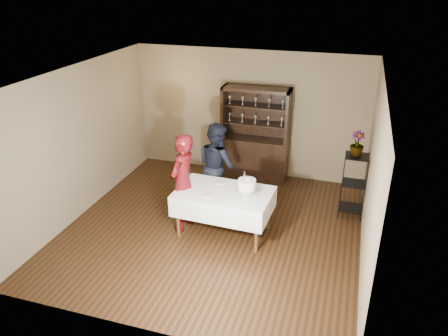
{
  "coord_description": "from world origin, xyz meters",
  "views": [
    {
      "loc": [
        2.11,
        -6.2,
        4.18
      ],
      "look_at": [
        0.17,
        0.1,
        1.15
      ],
      "focal_mm": 35.0,
      "sensor_mm": 36.0,
      "label": 1
    }
  ],
  "objects": [
    {
      "name": "wall_right",
      "position": [
        2.5,
        0.0,
        1.35
      ],
      "size": [
        0.02,
        5.0,
        2.7
      ],
      "primitive_type": "cube",
      "color": "brown",
      "rests_on": "floor"
    },
    {
      "name": "floor",
      "position": [
        0.0,
        0.0,
        0.0
      ],
      "size": [
        5.0,
        5.0,
        0.0
      ],
      "primitive_type": "plane",
      "color": "black",
      "rests_on": "ground"
    },
    {
      "name": "man",
      "position": [
        -0.19,
        0.84,
        0.83
      ],
      "size": [
        1.02,
        1.0,
        1.66
      ],
      "primitive_type": "imported",
      "rotation": [
        0.0,
        0.0,
        2.44
      ],
      "color": "black",
      "rests_on": "floor"
    },
    {
      "name": "plant_etagere",
      "position": [
        2.28,
        1.2,
        0.65
      ],
      "size": [
        0.42,
        0.42,
        1.2
      ],
      "color": "black",
      "rests_on": "floor"
    },
    {
      "name": "plate_far",
      "position": [
        0.06,
        0.26,
        0.8
      ],
      "size": [
        0.24,
        0.24,
        0.01
      ],
      "primitive_type": "cylinder",
      "rotation": [
        0.0,
        0.0,
        -0.32
      ],
      "color": "silver",
      "rests_on": "cake_table"
    },
    {
      "name": "potted_plant",
      "position": [
        2.25,
        1.22,
        1.4
      ],
      "size": [
        0.3,
        0.3,
        0.43
      ],
      "primitive_type": "imported",
      "rotation": [
        0.0,
        0.0,
        0.27
      ],
      "color": "#4D7035",
      "rests_on": "plant_etagere"
    },
    {
      "name": "cake",
      "position": [
        0.61,
        -0.08,
        0.97
      ],
      "size": [
        0.37,
        0.37,
        0.45
      ],
      "rotation": [
        0.0,
        0.0,
        -0.32
      ],
      "color": "silver",
      "rests_on": "cake_table"
    },
    {
      "name": "cake_table",
      "position": [
        0.22,
        -0.06,
        0.61
      ],
      "size": [
        1.63,
        1.05,
        0.79
      ],
      "rotation": [
        0.0,
        0.0,
        -0.04
      ],
      "color": "silver",
      "rests_on": "floor"
    },
    {
      "name": "ceiling",
      "position": [
        0.0,
        0.0,
        2.7
      ],
      "size": [
        5.0,
        5.0,
        0.0
      ],
      "primitive_type": "plane",
      "rotation": [
        3.14,
        0.0,
        0.0
      ],
      "color": "silver",
      "rests_on": "back_wall"
    },
    {
      "name": "china_hutch",
      "position": [
        0.2,
        2.25,
        0.66
      ],
      "size": [
        1.4,
        0.48,
        2.0
      ],
      "color": "black",
      "rests_on": "floor"
    },
    {
      "name": "back_wall",
      "position": [
        0.0,
        2.5,
        1.35
      ],
      "size": [
        5.0,
        0.02,
        2.7
      ],
      "primitive_type": "cube",
      "color": "brown",
      "rests_on": "floor"
    },
    {
      "name": "woman",
      "position": [
        -0.51,
        -0.08,
        0.87
      ],
      "size": [
        0.49,
        0.68,
        1.74
      ],
      "primitive_type": "imported",
      "rotation": [
        0.0,
        0.0,
        -1.7
      ],
      "color": "#3D0512",
      "rests_on": "floor"
    },
    {
      "name": "wall_left",
      "position": [
        -2.5,
        0.0,
        1.35
      ],
      "size": [
        0.02,
        5.0,
        2.7
      ],
      "primitive_type": "cube",
      "color": "brown",
      "rests_on": "floor"
    },
    {
      "name": "plate_near",
      "position": [
        -0.0,
        -0.25,
        0.8
      ],
      "size": [
        0.25,
        0.25,
        0.01
      ],
      "primitive_type": "cylinder",
      "rotation": [
        0.0,
        0.0,
        -0.35
      ],
      "color": "silver",
      "rests_on": "cake_table"
    }
  ]
}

